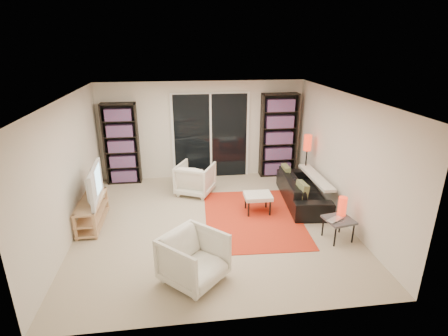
# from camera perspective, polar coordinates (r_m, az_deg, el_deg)

# --- Properties ---
(floor) EXTENTS (5.00, 5.00, 0.00)m
(floor) POSITION_cam_1_polar(r_m,az_deg,el_deg) (6.81, -1.78, -8.89)
(floor) COLOR #B7A68C
(floor) RESTS_ON ground
(wall_back) EXTENTS (5.00, 0.02, 2.40)m
(wall_back) POSITION_cam_1_polar(r_m,az_deg,el_deg) (8.70, -3.55, 6.13)
(wall_back) COLOR silver
(wall_back) RESTS_ON ground
(wall_front) EXTENTS (5.00, 0.02, 2.40)m
(wall_front) POSITION_cam_1_polar(r_m,az_deg,el_deg) (4.06, 1.70, -11.10)
(wall_front) COLOR silver
(wall_front) RESTS_ON ground
(wall_left) EXTENTS (0.02, 5.00, 2.40)m
(wall_left) POSITION_cam_1_polar(r_m,az_deg,el_deg) (6.58, -24.12, -0.34)
(wall_left) COLOR silver
(wall_left) RESTS_ON ground
(wall_right) EXTENTS (0.02, 5.00, 2.40)m
(wall_right) POSITION_cam_1_polar(r_m,az_deg,el_deg) (7.00, 18.94, 1.53)
(wall_right) COLOR silver
(wall_right) RESTS_ON ground
(ceiling) EXTENTS (5.00, 5.00, 0.02)m
(ceiling) POSITION_cam_1_polar(r_m,az_deg,el_deg) (6.02, -2.03, 11.50)
(ceiling) COLOR white
(ceiling) RESTS_ON wall_back
(sliding_door) EXTENTS (1.92, 0.08, 2.16)m
(sliding_door) POSITION_cam_1_polar(r_m,az_deg,el_deg) (8.72, -2.19, 5.17)
(sliding_door) COLOR white
(sliding_door) RESTS_ON ground
(bookshelf_left) EXTENTS (0.80, 0.30, 1.95)m
(bookshelf_left) POSITION_cam_1_polar(r_m,az_deg,el_deg) (8.69, -16.39, 3.78)
(bookshelf_left) COLOR black
(bookshelf_left) RESTS_ON ground
(bookshelf_right) EXTENTS (0.90, 0.30, 2.10)m
(bookshelf_right) POSITION_cam_1_polar(r_m,az_deg,el_deg) (8.91, 8.89, 5.26)
(bookshelf_right) COLOR black
(bookshelf_right) RESTS_ON ground
(tv_stand) EXTENTS (0.39, 1.21, 0.50)m
(tv_stand) POSITION_cam_1_polar(r_m,az_deg,el_deg) (7.08, -20.72, -6.68)
(tv_stand) COLOR tan
(tv_stand) RESTS_ON floor
(tv) EXTENTS (0.22, 1.13, 0.65)m
(tv) POSITION_cam_1_polar(r_m,az_deg,el_deg) (6.86, -21.13, -2.48)
(tv) COLOR black
(tv) RESTS_ON tv_stand
(rug) EXTENTS (1.97, 2.59, 0.01)m
(rug) POSITION_cam_1_polar(r_m,az_deg,el_deg) (7.00, 4.69, -8.04)
(rug) COLOR red
(rug) RESTS_ON floor
(sofa) EXTENTS (0.93, 2.02, 0.57)m
(sofa) POSITION_cam_1_polar(r_m,az_deg,el_deg) (7.70, 12.71, -3.46)
(sofa) COLOR black
(sofa) RESTS_ON floor
(armchair_back) EXTENTS (1.01, 1.02, 0.71)m
(armchair_back) POSITION_cam_1_polar(r_m,az_deg,el_deg) (7.94, -4.70, -1.73)
(armchair_back) COLOR silver
(armchair_back) RESTS_ON floor
(armchair_front) EXTENTS (1.13, 1.13, 0.74)m
(armchair_front) POSITION_cam_1_polar(r_m,az_deg,el_deg) (5.17, -4.96, -14.52)
(armchair_front) COLOR silver
(armchair_front) RESTS_ON floor
(ottoman) EXTENTS (0.55, 0.45, 0.40)m
(ottoman) POSITION_cam_1_polar(r_m,az_deg,el_deg) (7.07, 5.56, -4.70)
(ottoman) COLOR silver
(ottoman) RESTS_ON floor
(side_table) EXTENTS (0.53, 0.53, 0.40)m
(side_table) POSITION_cam_1_polar(r_m,az_deg,el_deg) (6.44, 18.23, -8.25)
(side_table) COLOR #46464B
(side_table) RESTS_ON floor
(laptop) EXTENTS (0.38, 0.34, 0.03)m
(laptop) POSITION_cam_1_polar(r_m,az_deg,el_deg) (6.32, 17.99, -8.18)
(laptop) COLOR silver
(laptop) RESTS_ON side_table
(table_lamp) EXTENTS (0.15, 0.15, 0.34)m
(table_lamp) POSITION_cam_1_polar(r_m,az_deg,el_deg) (6.49, 18.74, -5.92)
(table_lamp) COLOR red
(table_lamp) RESTS_ON side_table
(floor_lamp) EXTENTS (0.20, 0.20, 1.31)m
(floor_lamp) POSITION_cam_1_polar(r_m,az_deg,el_deg) (8.13, 13.42, 3.08)
(floor_lamp) COLOR black
(floor_lamp) RESTS_ON floor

